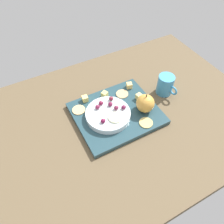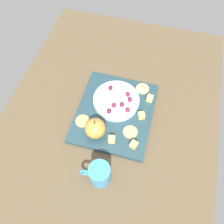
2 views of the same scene
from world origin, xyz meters
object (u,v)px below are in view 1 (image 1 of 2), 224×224
cheese_cube_2 (129,85)px  cracker_2 (146,123)px  grape_0 (103,121)px  grape_5 (123,106)px  grape_1 (116,108)px  grape_3 (98,107)px  apple_slice_0 (115,118)px  apple_whole (145,103)px  cracker_0 (79,110)px  cracker_1 (122,94)px  cup (165,85)px  cheese_cube_0 (139,97)px  cheese_cube_1 (85,99)px  serving_dish (108,114)px  platter (116,113)px  grape_2 (110,104)px  grape_6 (111,98)px  cheese_cube_3 (105,94)px  grape_4 (101,103)px

cheese_cube_2 → cracker_2: cheese_cube_2 is taller
grape_0 → grape_5: size_ratio=1.00×
grape_1 → grape_5: size_ratio=1.00×
grape_3 → apple_slice_0: (3.69, -7.45, -0.57)cm
apple_whole → grape_1: size_ratio=3.84×
cracker_0 → cracker_2: size_ratio=1.00×
apple_whole → grape_0: bearing=178.7°
cracker_1 → cup: bearing=-18.4°
grape_5 → cheese_cube_0: bearing=18.0°
cheese_cube_2 → grape_1: 16.10cm
cheese_cube_1 → cracker_2: (15.59, -21.80, -0.95)cm
serving_dish → cheese_cube_2: same height
platter → grape_2: (-1.55, 2.22, 4.19)cm
grape_2 → cracker_0: bearing=153.3°
cheese_cube_0 → grape_0: (-19.58, -5.80, 2.02)cm
grape_3 → grape_5: (8.84, -4.34, -0.11)cm
grape_6 → grape_2: bearing=-123.7°
grape_0 → grape_2: (6.21, 6.03, 0.06)cm
platter → cheese_cube_3: cheese_cube_3 is taller
grape_3 → grape_4: 2.49cm
cracker_2 → grape_1: 12.71cm
grape_6 → cheese_cube_2: bearing=23.1°
grape_4 → grape_6: 4.63cm
grape_6 → apple_slice_0: 9.52cm
cracker_1 → grape_2: size_ratio=2.76×
cheese_cube_0 → grape_5: (-9.54, -3.10, 1.98)cm
grape_5 → cracker_2: bearing=-61.8°
grape_2 → cheese_cube_2: bearing=29.4°
cracker_0 → apple_whole: bearing=-27.5°
grape_0 → cracker_1: bearing=37.5°
cracker_0 → cracker_2: same height
cracker_1 → grape_4: (-11.40, -2.94, 2.96)cm
grape_5 → cup: (22.49, 2.65, -0.68)cm
serving_dish → cheese_cube_1: 12.84cm
cheese_cube_1 → grape_2: 11.77cm
cheese_cube_0 → grape_4: bearing=171.1°
cracker_0 → cup: bearing=-9.6°
grape_2 → serving_dish: bearing=-132.1°
cheese_cube_1 → cheese_cube_3: bearing=-11.2°
serving_dish → cheese_cube_0: size_ratio=7.58×
apple_whole → grape_6: 13.65cm
serving_dish → grape_4: size_ratio=9.20×
grape_6 → serving_dish: bearing=-128.3°
grape_5 → grape_6: 6.26cm
apple_whole → grape_4: apple_whole is taller
apple_whole → apple_slice_0: 13.34cm
platter → grape_3: bearing=153.8°
cracker_1 → grape_5: grape_5 is taller
platter → cup: cup is taller
cheese_cube_2 → grape_0: bearing=-145.2°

